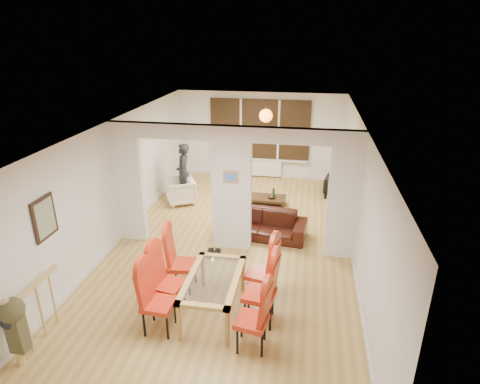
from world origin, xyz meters
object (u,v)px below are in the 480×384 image
(dining_chair_la, at_px, (158,300))
(dining_chair_lb, at_px, (168,281))
(armchair, at_px, (180,191))
(person, at_px, (183,172))
(bottle, at_px, (274,193))
(sofa, at_px, (261,224))
(coffee_table, at_px, (265,201))
(dining_chair_rb, at_px, (260,289))
(television, at_px, (325,183))
(dining_chair_rc, at_px, (261,269))
(dining_chair_lc, at_px, (181,261))
(bowl, at_px, (272,197))
(dining_chair_ra, at_px, (252,316))
(dining_table, at_px, (214,296))

(dining_chair_la, xyz_separation_m, dining_chair_lb, (-0.01, 0.48, 0.01))
(armchair, height_order, person, person)
(dining_chair_la, bearing_deg, bottle, 79.60)
(sofa, bearing_deg, coffee_table, 99.06)
(dining_chair_la, distance_m, dining_chair_rb, 1.53)
(dining_chair_rb, height_order, television, dining_chair_rb)
(dining_chair_la, bearing_deg, person, 107.00)
(person, bearing_deg, dining_chair_la, -0.89)
(dining_chair_rc, height_order, television, dining_chair_rc)
(dining_chair_rb, bearing_deg, bottle, 100.93)
(dining_chair_lc, xyz_separation_m, dining_chair_rc, (1.40, -0.03, -0.01))
(armchair, xyz_separation_m, bowl, (2.41, 0.14, -0.05))
(coffee_table, relative_size, bowl, 5.06)
(dining_chair_lb, relative_size, dining_chair_rb, 0.95)
(dining_chair_rc, height_order, sofa, dining_chair_rc)
(dining_chair_lb, distance_m, dining_chair_ra, 1.55)
(dining_chair_rb, bearing_deg, armchair, 130.05)
(dining_chair_la, bearing_deg, bowl, 79.88)
(dining_chair_rc, distance_m, person, 4.72)
(dining_chair_lb, bearing_deg, dining_chair_rc, 32.47)
(dining_chair_rb, relative_size, armchair, 1.63)
(dining_table, relative_size, coffee_table, 1.33)
(dining_chair_la, relative_size, armchair, 1.53)
(dining_chair_rb, xyz_separation_m, bowl, (-0.24, 4.43, -0.31))
(dining_chair_la, xyz_separation_m, coffee_table, (1.04, 4.93, -0.43))
(bowl, bearing_deg, dining_chair_la, -104.08)
(dining_chair_rb, xyz_separation_m, television, (1.13, 5.69, -0.31))
(dining_chair_la, height_order, coffee_table, dining_chair_la)
(dining_chair_la, bearing_deg, sofa, 74.93)
(sofa, distance_m, bottle, 1.65)
(dining_chair_rb, xyz_separation_m, dining_chair_rc, (-0.05, 0.60, -0.03))
(sofa, bearing_deg, bottle, 91.17)
(coffee_table, distance_m, bowl, 0.25)
(dining_chair_lc, height_order, coffee_table, dining_chair_lc)
(bottle, bearing_deg, dining_chair_rc, -87.79)
(dining_chair_lc, distance_m, coffee_table, 4.01)
(dining_chair_rb, height_order, armchair, dining_chair_rb)
(dining_chair_rb, distance_m, television, 5.81)
(dining_chair_rb, relative_size, television, 1.21)
(person, height_order, bowl, person)
(dining_chair_lc, xyz_separation_m, armchair, (-1.20, 3.67, -0.24))
(dining_chair_ra, xyz_separation_m, armchair, (-2.61, 4.87, -0.21))
(sofa, bearing_deg, television, 68.58)
(bottle, bearing_deg, bowl, -128.99)
(person, bearing_deg, dining_chair_rb, 16.05)
(dining_chair_rb, relative_size, bottle, 4.47)
(armchair, distance_m, bowl, 2.41)
(dining_chair_ra, bearing_deg, sofa, 105.50)
(dining_chair_ra, xyz_separation_m, dining_chair_rc, (-0.01, 1.17, 0.03))
(dining_chair_lb, height_order, dining_chair_ra, dining_chair_lb)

